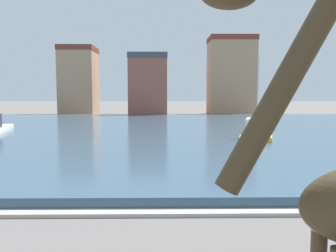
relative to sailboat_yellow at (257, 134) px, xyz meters
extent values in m
cube|color=#334C60|center=(-8.50, 5.92, -0.35)|extent=(83.18, 41.59, 0.43)
cube|color=#ADA89E|center=(-8.50, -15.12, -0.51)|extent=(83.18, 0.50, 0.12)
cylinder|color=#42331E|center=(-5.75, -21.87, 2.96)|extent=(1.14, 0.25, 1.86)
ellipsoid|color=white|center=(-21.19, 6.13, -0.21)|extent=(2.37, 3.05, 0.68)
cube|color=gold|center=(-0.12, -0.38, -0.22)|extent=(3.72, 6.32, 0.71)
ellipsoid|color=gold|center=(0.72, 2.33, -0.22)|extent=(2.38, 2.54, 0.67)
cube|color=#DFCD77|center=(-0.12, -0.38, 0.17)|extent=(3.65, 6.19, 0.06)
cube|color=silver|center=(-0.25, -0.81, 0.70)|extent=(1.99, 2.42, 1.00)
cylinder|color=silver|center=(0.01, 0.04, 2.82)|extent=(0.12, 0.12, 5.36)
cylinder|color=silver|center=(-0.29, -0.96, 1.04)|extent=(0.69, 2.02, 0.08)
cube|color=tan|center=(-20.42, 32.38, 4.50)|extent=(5.45, 6.37, 10.14)
cube|color=brown|center=(-20.42, 32.38, 9.97)|extent=(5.56, 6.50, 0.80)
cube|color=#8E5142|center=(-9.05, 29.44, 3.74)|extent=(5.70, 7.17, 8.63)
cube|color=#42424C|center=(-9.05, 29.44, 8.46)|extent=(5.81, 7.31, 0.80)
cube|color=tan|center=(4.33, 32.58, 5.32)|extent=(7.26, 5.92, 11.79)
cube|color=brown|center=(4.33, 32.58, 11.62)|extent=(7.41, 6.04, 0.80)
camera|label=1|loc=(-6.80, -25.02, 2.96)|focal=37.47mm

